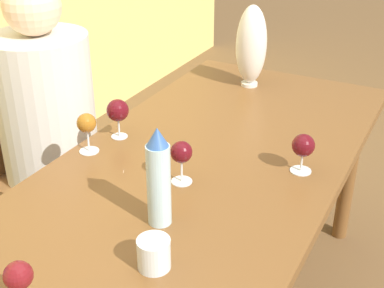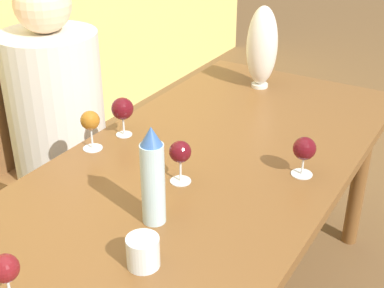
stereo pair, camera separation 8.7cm
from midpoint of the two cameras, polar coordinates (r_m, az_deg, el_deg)
dining_table at (r=1.68m, az=-3.11°, el=-6.78°), size 2.23×0.88×0.75m
water_bottle at (r=1.41m, az=-5.35°, el=-3.69°), size 0.07×0.07×0.29m
water_tumbler at (r=1.32m, az=-6.01°, el=-11.58°), size 0.08×0.08×0.08m
vase at (r=2.34m, az=5.27°, el=10.43°), size 0.13×0.13×0.36m
wine_glass_1 at (r=1.23m, az=-20.01°, el=-13.26°), size 0.06×0.06×0.14m
wine_glass_2 at (r=1.70m, az=10.36°, el=-0.27°), size 0.07×0.07×0.13m
wine_glass_4 at (r=1.83m, az=-12.52°, el=2.03°), size 0.07×0.07×0.14m
wine_glass_5 at (r=1.91m, az=-9.23°, el=3.48°), size 0.08×0.08×0.14m
wine_glass_7 at (r=1.61m, az=-2.58°, el=-1.06°), size 0.07×0.07×0.14m
chair_far at (r=2.40m, az=-16.96°, el=-1.38°), size 0.44×0.44×0.95m
person_far at (r=2.27m, az=-15.86°, el=1.75°), size 0.39×0.39×1.27m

